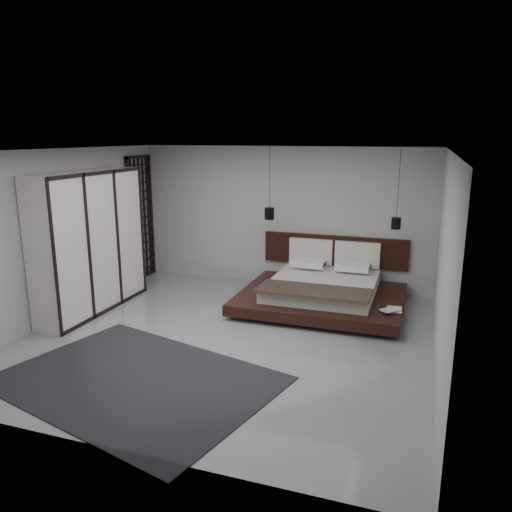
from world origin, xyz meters
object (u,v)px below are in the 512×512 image
at_px(pendant_right, 396,223).
at_px(pendant_left, 269,213).
at_px(lattice_screen, 141,218).
at_px(bed, 323,290).
at_px(rug, 136,380).
at_px(wardrobe, 90,242).

bearing_deg(pendant_right, pendant_left, 180.00).
xyz_separation_m(lattice_screen, bed, (4.04, -0.55, -1.01)).
bearing_deg(lattice_screen, bed, -7.68).
bearing_deg(rug, pendant_left, 83.33).
bearing_deg(pendant_left, wardrobe, -142.96).
relative_size(pendant_right, rug, 0.42).
height_order(pendant_left, wardrobe, pendant_left).
relative_size(pendant_left, wardrobe, 0.55).
distance_m(pendant_left, wardrobe, 3.30).
bearing_deg(bed, pendant_right, 21.26).
bearing_deg(rug, pendant_right, 55.30).
bearing_deg(lattice_screen, pendant_left, -1.80).
xyz_separation_m(bed, rug, (-1.64, -3.60, -0.28)).
relative_size(lattice_screen, bed, 0.91).
bearing_deg(bed, wardrobe, -158.11).
distance_m(pendant_left, rug, 4.37).
xyz_separation_m(lattice_screen, pendant_left, (2.87, -0.09, 0.26)).
bearing_deg(pendant_left, pendant_right, 0.00).
height_order(lattice_screen, pendant_left, pendant_left).
xyz_separation_m(wardrobe, rug, (2.14, -2.08, -1.21)).
distance_m(pendant_left, pendant_right, 2.34).
height_order(bed, pendant_right, pendant_right).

